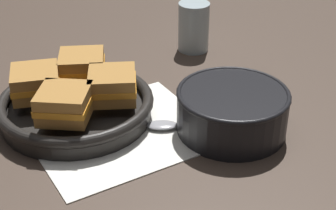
{
  "coord_description": "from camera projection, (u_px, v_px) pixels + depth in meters",
  "views": [
    {
      "loc": [
        -0.41,
        -0.58,
        0.46
      ],
      "look_at": [
        0.01,
        -0.01,
        0.04
      ],
      "focal_mm": 55.0,
      "sensor_mm": 36.0,
      "label": 1
    }
  ],
  "objects": [
    {
      "name": "ground_plane",
      "position": [
        156.0,
        125.0,
        0.84
      ],
      "size": [
        4.0,
        4.0,
        0.0
      ],
      "primitive_type": "plane",
      "color": "#47382D"
    },
    {
      "name": "sandwich_far_right",
      "position": [
        65.0,
        104.0,
        0.77
      ],
      "size": [
        0.11,
        0.11,
        0.05
      ],
      "rotation": [
        0.0,
        0.0,
        11.83
      ],
      "color": "#B27A38",
      "rests_on": "skillet"
    },
    {
      "name": "napkin",
      "position": [
        121.0,
        132.0,
        0.82
      ],
      "size": [
        0.29,
        0.26,
        0.0
      ],
      "color": "white",
      "rests_on": "ground_plane"
    },
    {
      "name": "soup_bowl",
      "position": [
        232.0,
        108.0,
        0.81
      ],
      "size": [
        0.18,
        0.18,
        0.07
      ],
      "color": "black",
      "rests_on": "ground_plane"
    },
    {
      "name": "drinking_glass",
      "position": [
        194.0,
        27.0,
        1.07
      ],
      "size": [
        0.06,
        0.06,
        0.1
      ],
      "color": "silver",
      "rests_on": "ground_plane"
    },
    {
      "name": "spoon",
      "position": [
        147.0,
        126.0,
        0.82
      ],
      "size": [
        0.14,
        0.11,
        0.01
      ],
      "rotation": [
        0.0,
        0.0,
        -0.62
      ],
      "color": "#9E9EA3",
      "rests_on": "napkin"
    },
    {
      "name": "sandwich_near_left",
      "position": [
        112.0,
        85.0,
        0.82
      ],
      "size": [
        0.11,
        0.11,
        0.05
      ],
      "rotation": [
        0.0,
        0.0,
        7.29
      ],
      "color": "#B27A38",
      "rests_on": "skillet"
    },
    {
      "name": "sandwich_near_right",
      "position": [
        82.0,
        67.0,
        0.88
      ],
      "size": [
        0.11,
        0.11,
        0.05
      ],
      "rotation": [
        0.0,
        0.0,
        8.88
      ],
      "color": "#B27A38",
      "rests_on": "skillet"
    },
    {
      "name": "sandwich_far_left",
      "position": [
        36.0,
        83.0,
        0.83
      ],
      "size": [
        0.1,
        0.1,
        0.05
      ],
      "rotation": [
        0.0,
        0.0,
        10.57
      ],
      "color": "#B27A38",
      "rests_on": "skillet"
    },
    {
      "name": "skillet",
      "position": [
        76.0,
        107.0,
        0.85
      ],
      "size": [
        0.26,
        0.26,
        0.04
      ],
      "color": "black",
      "rests_on": "ground_plane"
    }
  ]
}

